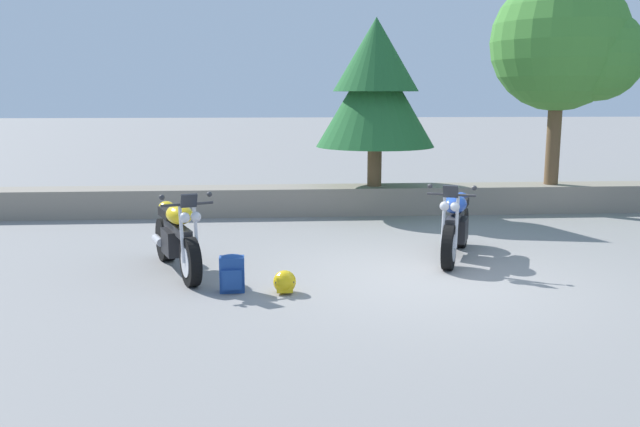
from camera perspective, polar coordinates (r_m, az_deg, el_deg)
The scene contains 8 objects.
ground_plane at distance 8.95m, azimuth 9.26°, elevation -5.36°, with size 120.00×120.00×0.00m, color gray.
stone_wall at distance 13.50m, azimuth 4.66°, elevation 1.22°, with size 36.00×0.80×0.55m, color gray.
motorcycle_yellow_near_left at distance 9.11m, azimuth -12.16°, elevation -2.02°, with size 1.00×1.98×1.18m.
motorcycle_blue_centre at distance 9.92m, azimuth 11.53°, elevation -1.01°, with size 1.03×1.97×1.18m.
rider_backpack at distance 8.17m, azimuth -7.56°, elevation -5.05°, with size 0.31×0.27×0.47m.
rider_helmet at distance 8.09m, azimuth -3.05°, elevation -5.91°, with size 0.28×0.28×0.28m.
pine_tree_far_left at distance 13.34m, azimuth 4.80°, elevation 10.89°, with size 2.35×2.35×3.30m.
leafy_tree_mid_left at distance 14.37m, azimuth 20.48°, elevation 13.35°, with size 2.84×2.71×4.19m.
Camera 1 is at (-2.03, -8.38, 2.39)m, focal length 37.28 mm.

